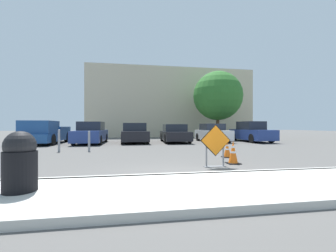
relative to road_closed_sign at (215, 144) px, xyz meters
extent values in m
plane|color=#565451|center=(-1.38, 8.67, -0.70)|extent=(96.00, 96.00, 0.00)
cube|color=beige|center=(-1.38, -2.47, -0.63)|extent=(28.00, 2.28, 0.14)
cube|color=beige|center=(-1.38, -1.33, -0.63)|extent=(28.00, 0.20, 0.14)
cube|color=black|center=(0.00, 0.00, 0.13)|extent=(0.97, 0.02, 0.97)
cube|color=orange|center=(0.00, -0.02, 0.13)|extent=(0.92, 0.02, 0.92)
cube|color=slate|center=(0.00, 0.04, -0.69)|extent=(0.67, 0.20, 0.02)
cube|color=slate|center=(-0.28, 0.04, -0.29)|extent=(0.04, 0.04, 0.83)
cube|color=slate|center=(0.28, 0.04, -0.29)|extent=(0.04, 0.04, 0.83)
cube|color=black|center=(0.82, 0.49, -0.69)|extent=(0.42, 0.42, 0.03)
cone|color=orange|center=(0.82, 0.49, -0.30)|extent=(0.31, 0.31, 0.75)
cylinder|color=white|center=(0.82, 0.49, -0.14)|extent=(0.10, 0.10, 0.07)
cylinder|color=white|center=(0.82, 0.49, -0.31)|extent=(0.17, 0.17, 0.07)
cube|color=black|center=(1.27, 1.94, -0.69)|extent=(0.38, 0.38, 0.03)
cone|color=orange|center=(1.27, 1.94, -0.36)|extent=(0.28, 0.28, 0.63)
cylinder|color=white|center=(1.27, 1.94, -0.22)|extent=(0.09, 0.09, 0.06)
cylinder|color=white|center=(1.27, 1.94, -0.37)|extent=(0.16, 0.16, 0.06)
cube|color=navy|center=(-8.47, 10.61, -0.22)|extent=(2.14, 5.28, 0.55)
cube|color=navy|center=(-8.49, 9.43, 0.48)|extent=(1.91, 2.14, 0.85)
cube|color=navy|center=(-8.41, 12.86, 0.28)|extent=(1.92, 0.15, 0.45)
cube|color=navy|center=(-7.48, 11.63, 0.28)|extent=(0.16, 2.51, 0.45)
cube|color=navy|center=(-9.40, 11.68, 0.28)|extent=(0.16, 2.51, 0.45)
cylinder|color=black|center=(-7.58, 9.02, -0.33)|extent=(0.26, 0.75, 0.75)
cylinder|color=black|center=(-9.43, 9.06, -0.33)|extent=(0.26, 0.75, 0.75)
cylinder|color=black|center=(-7.50, 12.16, -0.33)|extent=(0.26, 0.75, 0.75)
cylinder|color=black|center=(-9.36, 12.20, -0.33)|extent=(0.26, 0.75, 0.75)
cube|color=navy|center=(-5.37, 10.33, -0.14)|extent=(1.96, 4.74, 0.77)
cube|color=#1E232D|center=(-5.37, 10.45, 0.55)|extent=(1.67, 2.20, 0.62)
cylinder|color=black|center=(-4.56, 8.85, -0.38)|extent=(0.22, 0.65, 0.64)
cylinder|color=black|center=(-6.25, 8.90, -0.38)|extent=(0.22, 0.65, 0.64)
cylinder|color=black|center=(-4.49, 11.76, -0.38)|extent=(0.22, 0.65, 0.64)
cylinder|color=black|center=(-6.18, 11.81, -0.38)|extent=(0.22, 0.65, 0.64)
cube|color=black|center=(-2.27, 10.49, -0.16)|extent=(2.00, 4.28, 0.70)
cube|color=#1E232D|center=(-2.28, 10.60, 0.48)|extent=(1.72, 1.99, 0.59)
cylinder|color=black|center=(-1.37, 9.20, -0.35)|extent=(0.22, 0.71, 0.71)
cylinder|color=black|center=(-3.12, 9.16, -0.35)|extent=(0.22, 0.71, 0.71)
cylinder|color=black|center=(-1.43, 11.83, -0.35)|extent=(0.22, 0.71, 0.71)
cylinder|color=black|center=(-3.18, 11.79, -0.35)|extent=(0.22, 0.71, 0.71)
cube|color=black|center=(0.82, 10.41, -0.19)|extent=(1.99, 4.33, 0.64)
cube|color=#1E232D|center=(0.83, 10.52, 0.41)|extent=(1.69, 2.02, 0.55)
cylinder|color=black|center=(1.63, 9.06, -0.35)|extent=(0.22, 0.72, 0.71)
cylinder|color=black|center=(-0.07, 9.11, -0.35)|extent=(0.22, 0.72, 0.71)
cylinder|color=black|center=(1.72, 11.71, -0.35)|extent=(0.22, 0.72, 0.71)
cylinder|color=black|center=(0.01, 11.76, -0.35)|extent=(0.22, 0.72, 0.71)
cube|color=silver|center=(3.92, 10.52, -0.15)|extent=(1.76, 4.15, 0.74)
cube|color=#1E232D|center=(3.92, 10.62, 0.48)|extent=(1.54, 1.91, 0.52)
cylinder|color=black|center=(4.72, 9.23, -0.38)|extent=(0.20, 0.64, 0.64)
cylinder|color=black|center=(3.11, 9.24, -0.38)|extent=(0.20, 0.64, 0.64)
cylinder|color=black|center=(4.73, 11.80, -0.38)|extent=(0.20, 0.64, 0.64)
cylinder|color=black|center=(3.12, 11.81, -0.38)|extent=(0.20, 0.64, 0.64)
cube|color=navy|center=(7.02, 10.01, -0.13)|extent=(1.80, 4.43, 0.78)
cube|color=#1E232D|center=(7.02, 10.12, 0.59)|extent=(1.55, 2.05, 0.65)
cylinder|color=black|center=(7.83, 8.66, -0.36)|extent=(0.21, 0.68, 0.68)
cylinder|color=black|center=(6.25, 8.63, -0.36)|extent=(0.21, 0.68, 0.68)
cylinder|color=black|center=(7.78, 11.39, -0.36)|extent=(0.21, 0.68, 0.68)
cylinder|color=black|center=(6.20, 11.36, -0.36)|extent=(0.21, 0.68, 0.68)
cylinder|color=black|center=(-4.48, -2.31, -0.21)|extent=(0.54, 0.54, 0.70)
sphere|color=black|center=(-4.48, -2.31, 0.23)|extent=(0.51, 0.51, 0.51)
cylinder|color=gray|center=(-4.62, 5.14, -0.22)|extent=(0.11, 0.11, 0.97)
sphere|color=gray|center=(-4.62, 5.14, 0.27)|extent=(0.12, 0.12, 0.12)
cylinder|color=gray|center=(-6.03, 5.14, -0.18)|extent=(0.11, 0.11, 1.04)
sphere|color=gray|center=(-6.03, 5.14, 0.34)|extent=(0.12, 0.12, 0.12)
cylinder|color=gray|center=(-7.43, 5.14, -0.28)|extent=(0.11, 0.11, 0.85)
sphere|color=gray|center=(-7.43, 5.14, 0.15)|extent=(0.12, 0.12, 0.12)
cube|color=beige|center=(2.33, 20.90, 3.32)|extent=(19.45, 5.00, 8.04)
cylinder|color=#513823|center=(6.05, 14.63, 0.52)|extent=(0.32, 0.32, 2.44)
sphere|color=#2D6B28|center=(6.05, 14.63, 3.56)|extent=(4.87, 4.87, 4.87)
camera|label=1|loc=(-2.61, -6.58, 0.58)|focal=24.00mm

